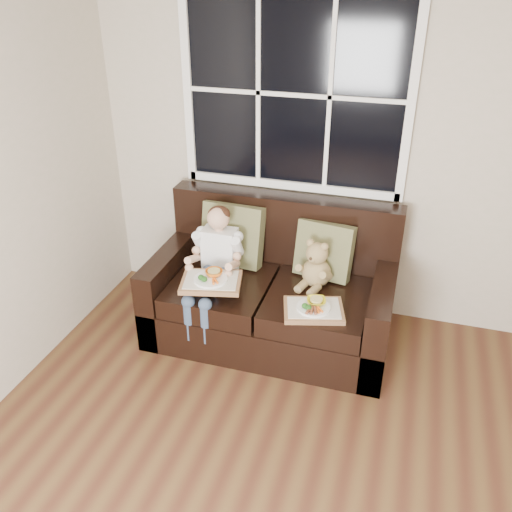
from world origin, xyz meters
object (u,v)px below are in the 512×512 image
(child, at_px, (215,257))
(teddy_bear, at_px, (316,267))
(loveseat, at_px, (273,295))
(tray_left, at_px, (211,280))
(tray_right, at_px, (314,309))

(child, relative_size, teddy_bear, 2.21)
(loveseat, bearing_deg, teddy_bear, 0.15)
(loveseat, bearing_deg, child, -163.71)
(teddy_bear, distance_m, tray_left, 0.73)
(teddy_bear, relative_size, tray_left, 0.79)
(child, bearing_deg, tray_right, -15.96)
(loveseat, xyz_separation_m, child, (-0.40, -0.12, 0.32))
(teddy_bear, height_order, tray_left, teddy_bear)
(tray_left, distance_m, tray_right, 0.71)
(tray_right, bearing_deg, tray_left, 165.50)
(loveseat, xyz_separation_m, tray_left, (-0.34, -0.34, 0.26))
(tray_right, bearing_deg, child, 148.60)
(loveseat, distance_m, tray_right, 0.52)
(teddy_bear, relative_size, tray_right, 0.81)
(child, height_order, teddy_bear, child)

